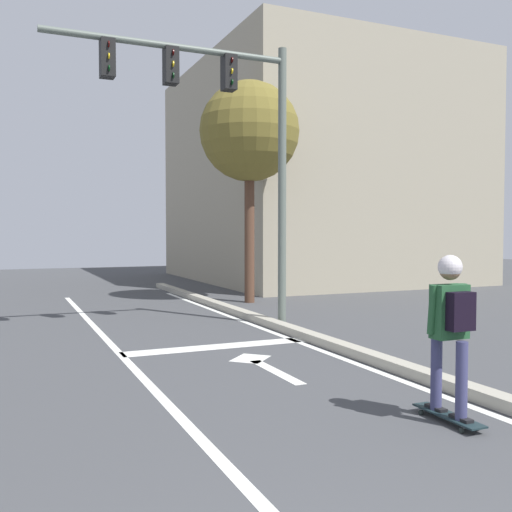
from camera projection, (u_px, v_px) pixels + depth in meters
The scene contains 11 objects.
lane_line_center at pixel (150, 386), 6.79m from camera, with size 0.12×20.00×0.01m, color silver.
lane_line_curbside at pixel (355, 363), 7.95m from camera, with size 0.12×20.00×0.01m, color silver.
stop_bar at pixel (217, 347), 9.11m from camera, with size 3.04×0.40×0.01m, color silver.
lane_arrow_stem at pixel (276, 372), 7.48m from camera, with size 0.16×1.40×0.01m, color silver.
lane_arrow_head at pixel (250, 358), 8.26m from camera, with size 0.56×0.44×0.01m, color silver.
curb_strip at pixel (370, 357), 8.05m from camera, with size 0.24×24.00×0.14m, color #A49F8E.
skateboard at pixel (448, 416), 5.48m from camera, with size 0.22×0.83×0.08m.
skater at pixel (451, 316), 5.43m from camera, with size 0.43×0.59×1.53m.
traffic_signal_mast at pixel (219, 116), 10.56m from camera, with size 4.51×0.34×5.38m.
roadside_tree at pixel (249, 133), 14.72m from camera, with size 2.58×2.58×5.72m.
building_block at pixel (313, 176), 22.45m from camera, with size 9.05×10.50×8.12m, color #9E967F.
Camera 1 is at (-1.48, -0.66, 1.82)m, focal length 40.11 mm.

